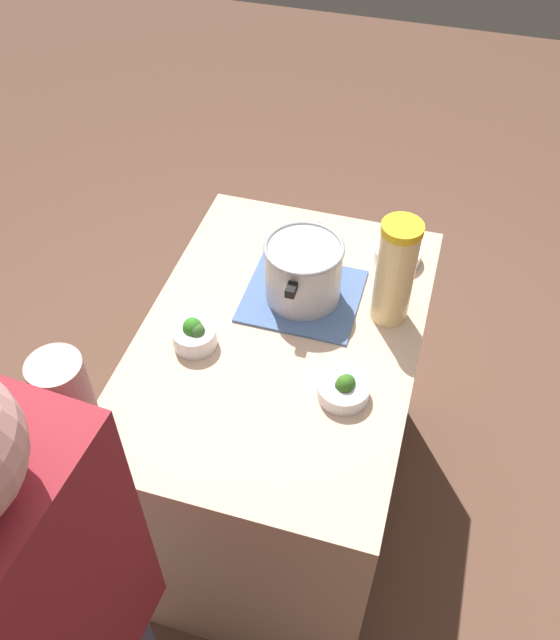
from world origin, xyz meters
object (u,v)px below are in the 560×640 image
object	(u,v)px
lemonade_pitcher	(395,272)
broccoli_bowl_back	(194,335)
broccoli_bowl_front	(344,388)
cooking_pot	(303,270)
broccoli_bowl_center	(398,253)

from	to	relation	value
lemonade_pitcher	broccoli_bowl_back	distance (m)	0.53
lemonade_pitcher	broccoli_bowl_front	xyz separation A→B (m)	(0.29, -0.06, -0.13)
broccoli_bowl_front	broccoli_bowl_back	size ratio (longest dim) A/B	1.12
cooking_pot	broccoli_bowl_back	xyz separation A→B (m)	(0.24, -0.22, -0.06)
lemonade_pitcher	broccoli_bowl_back	xyz separation A→B (m)	(0.24, -0.45, -0.12)
broccoli_bowl_front	broccoli_bowl_center	distance (m)	0.52
broccoli_bowl_center	broccoli_bowl_back	distance (m)	0.64
broccoli_bowl_back	broccoli_bowl_front	bearing A→B (deg)	82.33
broccoli_bowl_center	broccoli_bowl_back	size ratio (longest dim) A/B	1.21
broccoli_bowl_front	lemonade_pitcher	bearing A→B (deg)	169.11
cooking_pot	broccoli_bowl_front	world-z (taller)	cooking_pot
cooking_pot	lemonade_pitcher	xyz separation A→B (m)	(0.00, 0.24, 0.06)
broccoli_bowl_center	broccoli_bowl_back	world-z (taller)	broccoli_bowl_back
cooking_pot	broccoli_bowl_center	bearing A→B (deg)	134.79
broccoli_bowl_center	broccoli_bowl_back	xyz separation A→B (m)	(0.46, -0.44, 0.01)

